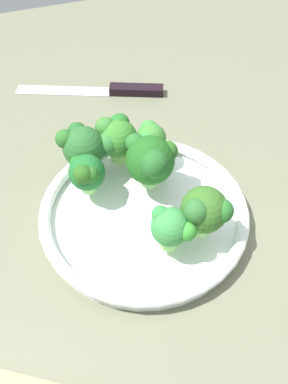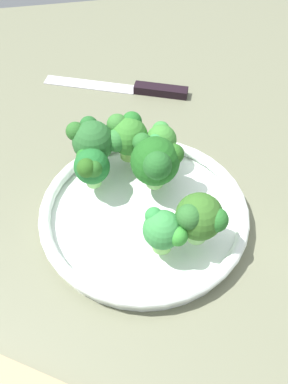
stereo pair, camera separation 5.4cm
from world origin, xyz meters
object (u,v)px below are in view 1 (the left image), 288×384
broccoli_floret_4 (86,172)px  broccoli_floret_5 (151,160)px  broccoli_floret_6 (116,138)px  knife (110,90)px  broccoli_floret_0 (171,228)px  broccoli_floret_2 (205,211)px  bowl (144,213)px  broccoli_floret_1 (82,146)px  broccoli_floret_3 (150,139)px

broccoli_floret_4 → broccoli_floret_5: 8.60cm
broccoli_floret_6 → knife: size_ratio=0.26×
broccoli_floret_0 → broccoli_floret_6: bearing=96.2°
broccoli_floret_2 → knife: bearing=93.0°
bowl → broccoli_floret_4: broccoli_floret_4 is taller
bowl → broccoli_floret_5: broccoli_floret_5 is taller
broccoli_floret_0 → broccoli_floret_6: (-1.79, 16.56, 0.45)cm
broccoli_floret_6 → knife: broccoli_floret_6 is taller
bowl → broccoli_floret_1: (-5.59, 9.52, 5.58)cm
broccoli_floret_4 → knife: (9.78, 24.02, -5.79)cm
bowl → broccoli_floret_4: bearing=139.6°
broccoli_floret_0 → broccoli_floret_2: broccoli_floret_2 is taller
bowl → broccoli_floret_0: 8.27cm
bowl → knife: bowl is taller
broccoli_floret_3 → broccoli_floret_2: bearing=-84.1°
broccoli_floret_5 → bowl: bearing=-121.3°
broccoli_floret_3 → knife: size_ratio=0.22×
broccoli_floret_5 → broccoli_floret_3: bearing=71.5°
broccoli_floret_1 → broccoli_floret_5: 9.77cm
broccoli_floret_4 → knife: 26.58cm
broccoli_floret_2 → broccoli_floret_3: size_ratio=1.27×
broccoli_floret_0 → broccoli_floret_1: 17.45cm
broccoli_floret_4 → knife: size_ratio=0.23×
broccoli_floret_1 → broccoli_floret_5: broccoli_floret_5 is taller
broccoli_floret_3 → broccoli_floret_4: 10.72cm
broccoli_floret_5 → broccoli_floret_4: bearing=169.2°
broccoli_floret_6 → broccoli_floret_2: bearing=-69.0°
broccoli_floret_0 → bowl: bearing=99.4°
broccoli_floret_0 → broccoli_floret_4: 13.89cm
broccoli_floret_5 → broccoli_floret_2: bearing=-71.5°
broccoli_floret_0 → broccoli_floret_6: 16.67cm
broccoli_floret_1 → bowl: bearing=-59.6°
broccoli_floret_1 → broccoli_floret_4: size_ratio=1.18×
broccoli_floret_0 → broccoli_floret_2: (4.40, 0.47, 0.79)cm
bowl → broccoli_floret_2: size_ratio=3.94×
broccoli_floret_4 → broccoli_floret_3: bearing=19.4°
broccoli_floret_3 → broccoli_floret_6: size_ratio=0.84×
broccoli_floret_6 → bowl: bearing=-86.0°
broccoli_floret_2 → broccoli_floret_6: (-6.19, 16.09, -0.33)cm
broccoli_floret_1 → broccoli_floret_5: bearing=-36.9°
broccoli_floret_2 → broccoli_floret_4: (-11.65, 11.37, -0.79)cm
broccoli_floret_3 → broccoli_floret_0: bearing=-100.5°
broccoli_floret_3 → knife: bearing=90.9°
broccoli_floret_0 → broccoli_floret_1: (-6.68, 16.11, 0.70)cm
broccoli_floret_0 → broccoli_floret_5: 10.36cm
broccoli_floret_2 → broccoli_floret_3: 15.04cm
broccoli_floret_2 → broccoli_floret_6: broccoli_floret_2 is taller
broccoli_floret_2 → broccoli_floret_6: 17.25cm
bowl → broccoli_floret_3: bearing=65.9°
broccoli_floret_3 → broccoli_floret_5: broccoli_floret_5 is taller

